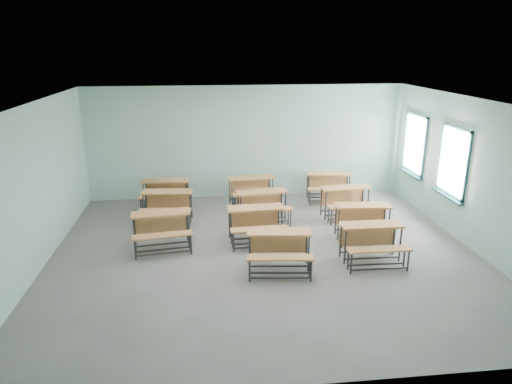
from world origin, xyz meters
TOP-DOWN VIEW (x-y plane):
  - room at (0.08, 0.03)m, footprint 9.04×8.04m
  - desk_unit_r0c1 at (0.18, -0.76)m, footprint 1.34×0.97m
  - desk_unit_r0c2 at (2.12, -0.62)m, footprint 1.26×0.85m
  - desk_unit_r1c0 at (-2.19, 0.56)m, footprint 1.35×1.00m
  - desk_unit_r1c1 at (-0.10, 0.67)m, footprint 1.30×0.91m
  - desk_unit_r1c2 at (2.33, 0.53)m, footprint 1.32×0.95m
  - desk_unit_r2c0 at (-2.18, 2.09)m, footprint 1.32×0.93m
  - desk_unit_r2c1 at (0.19, 1.82)m, footprint 1.36×1.00m
  - desk_unit_r2c2 at (2.36, 1.92)m, footprint 1.32×0.95m
  - desk_unit_r3c0 at (-2.29, 3.10)m, footprint 1.32×0.94m
  - desk_unit_r3c1 at (0.07, 3.15)m, footprint 1.36×1.01m
  - desk_unit_r3c2 at (2.27, 3.27)m, footprint 1.35×0.99m

SIDE VIEW (x-z plane):
  - desk_unit_r0c1 at x=0.18m, z-range 0.14..0.92m
  - desk_unit_r0c2 at x=2.12m, z-range 0.14..0.92m
  - desk_unit_r1c0 at x=-2.19m, z-range 0.14..0.92m
  - desk_unit_r1c1 at x=-0.10m, z-range 0.14..0.92m
  - desk_unit_r1c2 at x=2.33m, z-range 0.14..0.92m
  - desk_unit_r2c0 at x=-2.18m, z-range 0.14..0.92m
  - desk_unit_r2c1 at x=0.19m, z-range 0.14..0.92m
  - desk_unit_r2c2 at x=2.36m, z-range 0.14..0.92m
  - desk_unit_r3c0 at x=-2.29m, z-range 0.14..0.92m
  - desk_unit_r3c1 at x=0.07m, z-range 0.14..0.92m
  - desk_unit_r3c2 at x=2.27m, z-range 0.14..0.92m
  - room at x=0.08m, z-range -0.02..3.22m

